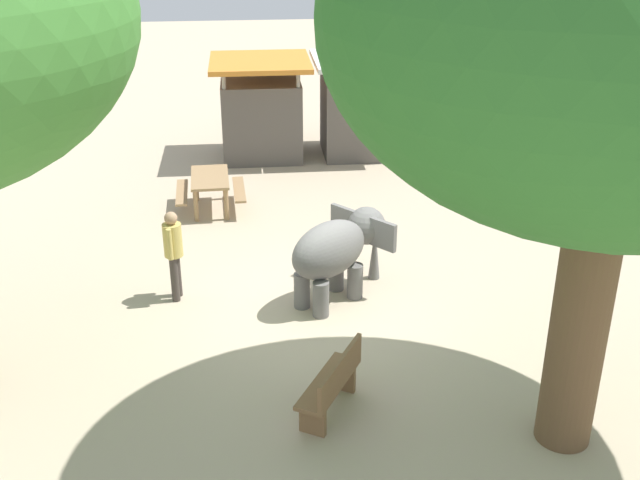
# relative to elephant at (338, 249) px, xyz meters

# --- Properties ---
(ground_plane) EXTENTS (60.00, 60.00, 0.00)m
(ground_plane) POSITION_rel_elephant_xyz_m (-0.30, -0.51, -0.94)
(ground_plane) COLOR #BAA88C
(elephant) EXTENTS (2.01, 1.96, 1.48)m
(elephant) POSITION_rel_elephant_xyz_m (0.00, 0.00, 0.00)
(elephant) COLOR slate
(elephant) RESTS_ON ground_plane
(person_handler) EXTENTS (0.32, 0.51, 1.62)m
(person_handler) POSITION_rel_elephant_xyz_m (-2.77, 0.26, 0.00)
(person_handler) COLOR #3F3833
(person_handler) RESTS_ON ground_plane
(shade_tree_secondary) EXTENTS (6.46, 5.92, 7.62)m
(shade_tree_secondary) POSITION_rel_elephant_xyz_m (2.47, -3.99, 4.36)
(shade_tree_secondary) COLOR brown
(shade_tree_secondary) RESTS_ON ground_plane
(wooden_bench) EXTENTS (1.03, 1.42, 0.88)m
(wooden_bench) POSITION_rel_elephant_xyz_m (-0.44, -3.17, -0.47)
(wooden_bench) COLOR brown
(wooden_bench) RESTS_ON ground_plane
(picnic_table_near) EXTENTS (2.07, 2.07, 0.78)m
(picnic_table_near) POSITION_rel_elephant_xyz_m (5.55, 3.96, -0.36)
(picnic_table_near) COLOR brown
(picnic_table_near) RESTS_ON ground_plane
(picnic_table_far) EXTENTS (1.54, 1.56, 0.78)m
(picnic_table_far) POSITION_rel_elephant_xyz_m (-2.29, 4.20, -0.36)
(picnic_table_far) COLOR #9E7A51
(picnic_table_far) RESTS_ON ground_plane
(market_stall_orange) EXTENTS (2.50, 2.50, 2.52)m
(market_stall_orange) POSITION_rel_elephant_xyz_m (-1.05, 7.75, 0.20)
(market_stall_orange) COLOR #59514C
(market_stall_orange) RESTS_ON ground_plane
(market_stall_white) EXTENTS (2.50, 2.50, 2.52)m
(market_stall_white) POSITION_rel_elephant_xyz_m (1.55, 7.75, 0.20)
(market_stall_white) COLOR #59514C
(market_stall_white) RESTS_ON ground_plane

